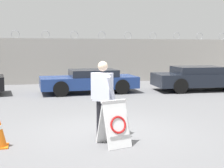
# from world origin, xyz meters

# --- Properties ---
(ground_plane) EXTENTS (90.00, 90.00, 0.00)m
(ground_plane) POSITION_xyz_m (0.00, 0.00, 0.00)
(ground_plane) COLOR slate
(perimeter_wall) EXTENTS (36.00, 0.30, 3.10)m
(perimeter_wall) POSITION_xyz_m (-0.00, 11.15, 1.33)
(perimeter_wall) COLOR #ADA8A0
(perimeter_wall) RESTS_ON ground_plane
(barricade_sign) EXTENTS (0.70, 0.76, 1.01)m
(barricade_sign) POSITION_xyz_m (-0.13, -1.12, 0.50)
(barricade_sign) COLOR white
(barricade_sign) RESTS_ON ground_plane
(security_guard) EXTENTS (0.54, 0.65, 1.82)m
(security_guard) POSITION_xyz_m (-0.21, -0.38, 1.02)
(security_guard) COLOR black
(security_guard) RESTS_ON ground_plane
(parked_car_rear_sedan) EXTENTS (4.48, 1.95, 1.10)m
(parked_car_rear_sedan) POSITION_xyz_m (0.89, 6.85, 0.58)
(parked_car_rear_sedan) COLOR black
(parked_car_rear_sedan) RESTS_ON ground_plane
(parked_car_far_side) EXTENTS (4.93, 2.28, 1.19)m
(parked_car_far_side) POSITION_xyz_m (6.40, 6.16, 0.63)
(parked_car_far_side) COLOR black
(parked_car_far_side) RESTS_ON ground_plane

